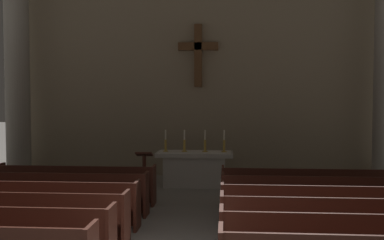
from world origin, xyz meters
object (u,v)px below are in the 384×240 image
(pew_right_row_5, at_px, (313,197))
(candlestick_outer_left, at_px, (166,145))
(candlestick_inner_left, at_px, (184,145))
(altar, at_px, (195,168))
(pew_left_row_5, at_px, (60,193))
(column_left_fourth, at_px, (18,89))
(candlestick_outer_right, at_px, (224,145))
(pew_left_row_4, at_px, (42,203))
(lectern, at_px, (144,174))
(pew_left_row_6, at_px, (75,184))
(pew_right_row_3, at_px, (337,223))
(candlestick_inner_right, at_px, (205,145))
(pew_right_row_6, at_px, (305,188))
(pew_left_row_3, at_px, (19,217))
(pew_right_row_4, at_px, (324,209))

(pew_right_row_5, distance_m, candlestick_outer_left, 4.93)
(candlestick_inner_left, bearing_deg, altar, -0.00)
(pew_left_row_5, bearing_deg, pew_right_row_5, 0.00)
(column_left_fourth, distance_m, candlestick_outer_right, 6.71)
(candlestick_outer_left, bearing_deg, pew_left_row_4, -113.75)
(lectern, bearing_deg, pew_left_row_5, -125.06)
(pew_left_row_6, distance_m, pew_right_row_3, 6.20)
(pew_left_row_4, height_order, candlestick_inner_right, candlestick_inner_right)
(pew_right_row_3, xyz_separation_m, pew_right_row_5, (0.00, 1.95, 0.00))
(pew_right_row_3, distance_m, pew_right_row_6, 2.93)
(pew_left_row_3, bearing_deg, pew_right_row_4, 10.13)
(pew_left_row_4, bearing_deg, pew_right_row_3, -10.13)
(altar, relative_size, candlestick_outer_right, 3.48)
(pew_left_row_5, relative_size, candlestick_inner_right, 6.14)
(altar, distance_m, candlestick_inner_right, 0.74)
(pew_left_row_4, height_order, altar, altar)
(pew_right_row_6, relative_size, candlestick_outer_left, 6.14)
(candlestick_inner_right, bearing_deg, altar, -180.00)
(pew_left_row_5, xyz_separation_m, candlestick_outer_left, (1.88, 3.31, 0.73))
(candlestick_inner_left, bearing_deg, pew_right_row_6, -37.51)
(column_left_fourth, bearing_deg, pew_left_row_4, -60.00)
(pew_right_row_4, bearing_deg, pew_left_row_3, -169.87)
(candlestick_inner_right, height_order, lectern, candlestick_inner_right)
(candlestick_inner_right, height_order, candlestick_outer_right, same)
(candlestick_outer_left, bearing_deg, pew_left_row_6, -128.98)
(pew_left_row_4, relative_size, pew_left_row_6, 1.00)
(pew_left_row_3, distance_m, pew_left_row_5, 1.95)
(pew_left_row_5, distance_m, candlestick_inner_right, 4.55)
(lectern, bearing_deg, pew_right_row_4, -37.68)
(pew_left_row_3, xyz_separation_m, altar, (2.73, 5.26, 0.06))
(candlestick_outer_left, bearing_deg, altar, -0.00)
(pew_right_row_4, distance_m, candlestick_outer_right, 4.74)
(pew_left_row_5, relative_size, pew_right_row_4, 1.00)
(candlestick_inner_left, xyz_separation_m, candlestick_outer_right, (1.15, 0.00, 0.00))
(pew_left_row_3, relative_size, altar, 1.76)
(pew_right_row_4, xyz_separation_m, candlestick_inner_right, (-2.43, 4.28, 0.73))
(pew_left_row_3, height_order, pew_left_row_4, same)
(candlestick_inner_left, bearing_deg, pew_right_row_5, -47.45)
(pew_left_row_4, relative_size, candlestick_inner_left, 6.14)
(pew_right_row_6, bearing_deg, candlestick_outer_right, 128.98)
(column_left_fourth, distance_m, candlestick_outer_left, 5.10)
(pew_left_row_5, distance_m, candlestick_outer_left, 3.87)
(pew_left_row_3, height_order, pew_right_row_5, same)
(pew_left_row_5, bearing_deg, candlestick_inner_left, 53.63)
(pew_left_row_3, relative_size, pew_left_row_6, 1.00)
(lectern, bearing_deg, candlestick_outer_left, 71.28)
(pew_left_row_3, distance_m, candlestick_inner_left, 5.84)
(pew_right_row_3, relative_size, pew_right_row_5, 1.00)
(candlestick_inner_left, bearing_deg, pew_right_row_4, -54.68)
(pew_left_row_3, bearing_deg, pew_right_row_5, 19.66)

